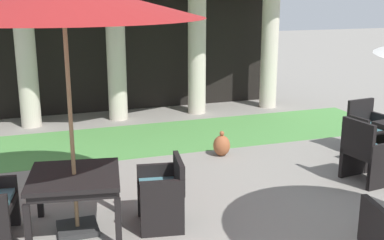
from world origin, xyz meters
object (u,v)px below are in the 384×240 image
patio_chair_near_foreground_west (367,154)px  patio_umbrella_mid_left (63,0)px  patio_chair_mid_left_east (163,192)px  terracotta_urn (222,145)px  patio_table_mid_left (75,182)px  patio_chair_near_foreground_north (367,129)px

patio_chair_near_foreground_west → patio_umbrella_mid_left: (-4.17, -0.19, 2.19)m
patio_chair_mid_left_east → terracotta_urn: (1.64, 2.15, -0.23)m
patio_chair_near_foreground_west → patio_table_mid_left: (-4.17, -0.19, 0.18)m
patio_chair_near_foreground_north → patio_chair_mid_left_east: bearing=13.6°
patio_table_mid_left → patio_chair_mid_left_east: patio_chair_mid_left_east is taller
patio_chair_near_foreground_north → terracotta_urn: (-2.46, 0.61, -0.23)m
patio_chair_near_foreground_west → patio_umbrella_mid_left: size_ratio=0.32×
patio_chair_near_foreground_north → patio_chair_mid_left_east: size_ratio=1.09×
patio_chair_near_foreground_west → patio_chair_mid_left_east: 3.20m
patio_chair_near_foreground_west → terracotta_urn: 2.37m
patio_chair_near_foreground_west → patio_chair_near_foreground_north: bearing=134.9°
patio_chair_near_foreground_west → terracotta_urn: bearing=-146.5°
patio_table_mid_left → terracotta_urn: size_ratio=2.67×
terracotta_urn → patio_table_mid_left: bearing=-142.9°
patio_table_mid_left → patio_chair_near_foreground_north: bearing=15.1°
patio_table_mid_left → patio_umbrella_mid_left: bearing=-69.4°
patio_chair_near_foreground_north → patio_umbrella_mid_left: 5.73m
patio_chair_near_foreground_west → patio_table_mid_left: 4.18m
patio_chair_near_foreground_north → patio_chair_near_foreground_west: size_ratio=0.94×
patio_umbrella_mid_left → patio_chair_mid_left_east: patio_umbrella_mid_left is taller
patio_chair_near_foreground_north → patio_chair_mid_left_east: patio_chair_near_foreground_north is taller
patio_table_mid_left → patio_umbrella_mid_left: 2.01m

